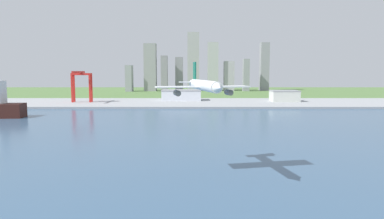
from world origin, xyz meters
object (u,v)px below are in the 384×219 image
(warehouse_annex, at_px, (284,96))
(port_crane_red, at_px, (81,80))
(airplane_landing, at_px, (204,86))
(warehouse_main, at_px, (181,95))

(warehouse_annex, bearing_deg, port_crane_red, -177.00)
(airplane_landing, distance_m, warehouse_main, 367.02)
(port_crane_red, xyz_separation_m, warehouse_annex, (282.90, 14.83, -23.21))
(airplane_landing, bearing_deg, port_crane_red, 115.37)
(airplane_landing, distance_m, port_crane_red, 366.20)
(port_crane_red, relative_size, warehouse_annex, 1.25)
(airplane_landing, height_order, port_crane_red, airplane_landing)
(warehouse_annex, bearing_deg, airplane_landing, -110.03)
(airplane_landing, xyz_separation_m, warehouse_main, (-20.49, 365.36, -28.11))
(port_crane_red, relative_size, warehouse_main, 0.83)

